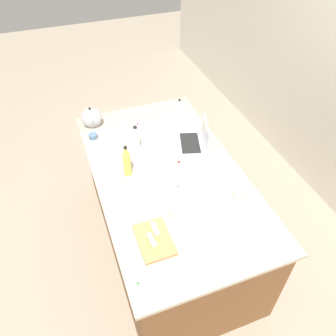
% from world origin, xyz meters
% --- Properties ---
extents(ground_plane, '(12.00, 12.00, 0.00)m').
position_xyz_m(ground_plane, '(0.00, 0.00, 0.00)').
color(ground_plane, gray).
extents(island_counter, '(1.95, 1.09, 0.90)m').
position_xyz_m(island_counter, '(0.00, 0.00, 0.45)').
color(island_counter, brown).
rests_on(island_counter, ground).
extents(laptop, '(0.36, 0.31, 0.22)m').
position_xyz_m(laptop, '(-0.24, 0.34, 0.95)').
color(laptop, '#B7B7BC').
rests_on(laptop, island_counter).
extents(mixing_bowl_large, '(0.24, 0.24, 0.11)m').
position_xyz_m(mixing_bowl_large, '(0.41, -0.02, 0.96)').
color(mixing_bowl_large, white).
rests_on(mixing_bowl_large, island_counter).
extents(bottle_oil, '(0.06, 0.06, 0.26)m').
position_xyz_m(bottle_oil, '(-0.10, -0.29, 1.01)').
color(bottle_oil, '#DBC64C').
rests_on(bottle_oil, island_counter).
extents(bottle_vinegar, '(0.06, 0.06, 0.21)m').
position_xyz_m(bottle_vinegar, '(-0.38, -0.14, 0.98)').
color(bottle_vinegar, white).
rests_on(bottle_vinegar, island_counter).
extents(kettle, '(0.21, 0.18, 0.20)m').
position_xyz_m(kettle, '(-0.82, -0.42, 0.98)').
color(kettle, '#ADADB2').
rests_on(kettle, island_counter).
extents(cutting_board, '(0.30, 0.21, 0.02)m').
position_xyz_m(cutting_board, '(0.55, -0.30, 0.91)').
color(cutting_board, '#AD7F4C').
rests_on(cutting_board, island_counter).
extents(butter_stick_left, '(0.11, 0.04, 0.04)m').
position_xyz_m(butter_stick_left, '(0.57, -0.32, 0.94)').
color(butter_stick_left, '#F4E58C').
rests_on(butter_stick_left, cutting_board).
extents(butter_stick_right, '(0.11, 0.04, 0.04)m').
position_xyz_m(butter_stick_right, '(0.50, -0.27, 0.94)').
color(butter_stick_right, '#F4E58C').
rests_on(butter_stick_right, cutting_board).
extents(ramekin_small, '(0.08, 0.08, 0.04)m').
position_xyz_m(ramekin_small, '(0.39, 0.39, 0.92)').
color(ramekin_small, beige).
rests_on(ramekin_small, island_counter).
extents(ramekin_medium, '(0.08, 0.08, 0.04)m').
position_xyz_m(ramekin_medium, '(-0.63, -0.45, 0.92)').
color(ramekin_medium, slate).
rests_on(ramekin_medium, island_counter).
extents(ramekin_wide, '(0.07, 0.07, 0.04)m').
position_xyz_m(ramekin_wide, '(-0.64, 0.39, 0.92)').
color(ramekin_wide, white).
rests_on(ramekin_wide, island_counter).
extents(kitchen_timer, '(0.07, 0.07, 0.08)m').
position_xyz_m(kitchen_timer, '(-0.84, 0.43, 0.94)').
color(kitchen_timer, '#B2B2B7').
rests_on(kitchen_timer, island_counter).
extents(candy_0, '(0.02, 0.02, 0.02)m').
position_xyz_m(candy_0, '(-0.08, 0.12, 0.91)').
color(candy_0, red).
rests_on(candy_0, island_counter).
extents(candy_1, '(0.01, 0.01, 0.01)m').
position_xyz_m(candy_1, '(0.17, 0.02, 0.91)').
color(candy_1, blue).
rests_on(candy_1, island_counter).
extents(candy_2, '(0.01, 0.01, 0.01)m').
position_xyz_m(candy_2, '(0.79, -0.48, 0.91)').
color(candy_2, green).
rests_on(candy_2, island_counter).
extents(candy_3, '(0.02, 0.02, 0.02)m').
position_xyz_m(candy_3, '(-0.69, -0.04, 0.91)').
color(candy_3, '#CC3399').
rests_on(candy_3, island_counter).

